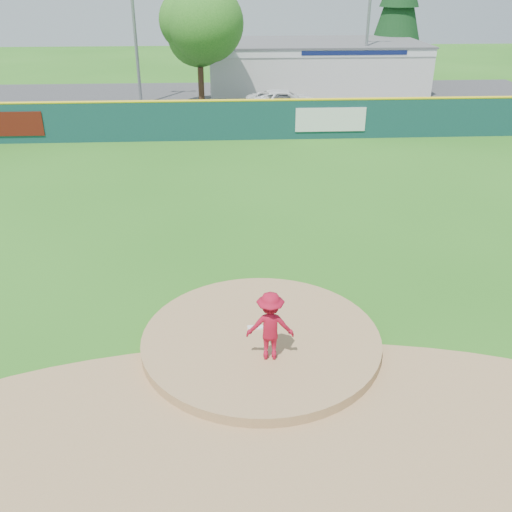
{
  "coord_description": "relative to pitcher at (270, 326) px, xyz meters",
  "views": [
    {
      "loc": [
        -0.76,
        -10.91,
        7.76
      ],
      "look_at": [
        0.0,
        2.0,
        1.3
      ],
      "focal_mm": 40.0,
      "sensor_mm": 36.0,
      "label": 1
    }
  ],
  "objects": [
    {
      "name": "ground",
      "position": [
        -0.14,
        0.81,
        -1.04
      ],
      "size": [
        120.0,
        120.0,
        0.0
      ],
      "primitive_type": "plane",
      "color": "#286B19",
      "rests_on": "ground"
    },
    {
      "name": "pitchers_mound",
      "position": [
        -0.14,
        0.81,
        -1.04
      ],
      "size": [
        5.5,
        5.5,
        0.5
      ],
      "primitive_type": "cylinder",
      "color": "#9E774C",
      "rests_on": "ground"
    },
    {
      "name": "pitching_rubber",
      "position": [
        -0.14,
        1.11,
        -0.77
      ],
      "size": [
        0.6,
        0.15,
        0.04
      ],
      "primitive_type": "cube",
      "color": "white",
      "rests_on": "pitchers_mound"
    },
    {
      "name": "infield_dirt_arc",
      "position": [
        -0.14,
        -2.19,
        -1.04
      ],
      "size": [
        15.4,
        15.4,
        0.01
      ],
      "primitive_type": "cylinder",
      "color": "#9E774C",
      "rests_on": "ground"
    },
    {
      "name": "parking_lot",
      "position": [
        -0.14,
        27.81,
        -1.03
      ],
      "size": [
        44.0,
        16.0,
        0.02
      ],
      "primitive_type": "cube",
      "color": "#38383A",
      "rests_on": "ground"
    },
    {
      "name": "pitcher",
      "position": [
        0.0,
        0.0,
        0.0
      ],
      "size": [
        1.05,
        0.65,
        1.58
      ],
      "primitive_type": "imported",
      "rotation": [
        0.0,
        0.0,
        3.08
      ],
      "color": "#A40E27",
      "rests_on": "pitchers_mound"
    },
    {
      "name": "van",
      "position": [
        2.94,
        25.09,
        -0.36
      ],
      "size": [
        4.89,
        2.56,
        1.31
      ],
      "primitive_type": "imported",
      "rotation": [
        0.0,
        0.0,
        1.65
      ],
      "color": "white",
      "rests_on": "parking_lot"
    },
    {
      "name": "pool_building_grp",
      "position": [
        5.86,
        32.81,
        0.62
      ],
      "size": [
        15.2,
        8.2,
        3.31
      ],
      "color": "silver",
      "rests_on": "ground"
    },
    {
      "name": "fence_banners",
      "position": [
        -3.5,
        18.73,
        -0.04
      ],
      "size": [
        19.83,
        0.04,
        1.2
      ],
      "color": "#53140B",
      "rests_on": "ground"
    },
    {
      "name": "outfield_fence",
      "position": [
        -0.14,
        18.81,
        0.05
      ],
      "size": [
        40.0,
        0.14,
        2.07
      ],
      "color": "#123B3B",
      "rests_on": "ground"
    },
    {
      "name": "deciduous_tree",
      "position": [
        -2.14,
        25.81,
        3.51
      ],
      "size": [
        5.6,
        5.6,
        7.36
      ],
      "color": "#382314",
      "rests_on": "ground"
    },
    {
      "name": "conifer_tree",
      "position": [
        12.86,
        36.81,
        4.5
      ],
      "size": [
        4.4,
        4.4,
        9.5
      ],
      "color": "#382314",
      "rests_on": "ground"
    },
    {
      "name": "light_pole_left",
      "position": [
        -6.14,
        27.81,
        5.01
      ],
      "size": [
        1.75,
        0.25,
        11.0
      ],
      "color": "gray",
      "rests_on": "ground"
    },
    {
      "name": "light_pole_right",
      "position": [
        8.86,
        29.81,
        4.5
      ],
      "size": [
        1.75,
        0.25,
        10.0
      ],
      "color": "gray",
      "rests_on": "ground"
    }
  ]
}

